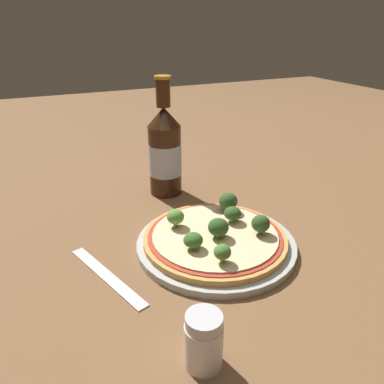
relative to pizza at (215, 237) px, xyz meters
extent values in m
plane|color=brown|center=(-0.01, 0.01, -0.02)|extent=(3.00, 3.00, 0.00)
cylinder|color=#B2B7B2|center=(0.00, 0.00, -0.01)|extent=(0.26, 0.26, 0.01)
cylinder|color=tan|center=(0.00, 0.00, 0.00)|extent=(0.24, 0.24, 0.01)
cylinder|color=#A83823|center=(0.00, 0.00, 0.00)|extent=(0.22, 0.22, 0.00)
cylinder|color=beige|center=(0.00, 0.00, 0.00)|extent=(0.21, 0.21, 0.00)
cylinder|color=#89A866|center=(0.07, -0.03, 0.01)|extent=(0.01, 0.01, 0.01)
ellipsoid|color=#2D5123|center=(0.07, -0.03, 0.03)|extent=(0.03, 0.03, 0.03)
cylinder|color=#89A866|center=(0.06, 0.06, 0.01)|extent=(0.01, 0.01, 0.01)
ellipsoid|color=#2D5123|center=(0.06, 0.06, 0.03)|extent=(0.03, 0.03, 0.03)
cylinder|color=#89A866|center=(-0.05, 0.05, 0.01)|extent=(0.01, 0.01, 0.01)
ellipsoid|color=#568E3D|center=(-0.05, 0.05, 0.03)|extent=(0.03, 0.03, 0.02)
cylinder|color=#89A866|center=(-0.03, -0.07, 0.01)|extent=(0.01, 0.01, 0.01)
ellipsoid|color=#477A33|center=(-0.03, -0.07, 0.02)|extent=(0.03, 0.03, 0.02)
cylinder|color=#89A866|center=(0.00, -0.01, 0.01)|extent=(0.01, 0.01, 0.01)
ellipsoid|color=#2D5123|center=(0.00, -0.01, 0.02)|extent=(0.03, 0.03, 0.03)
cylinder|color=#89A866|center=(-0.05, -0.02, 0.01)|extent=(0.01, 0.01, 0.01)
ellipsoid|color=#386628|center=(-0.05, -0.02, 0.02)|extent=(0.03, 0.03, 0.02)
cylinder|color=#89A866|center=(0.05, 0.02, 0.01)|extent=(0.01, 0.01, 0.01)
ellipsoid|color=#2D5123|center=(0.05, 0.02, 0.02)|extent=(0.03, 0.03, 0.02)
cylinder|color=#381E0F|center=(0.00, 0.24, 0.05)|extent=(0.07, 0.07, 0.15)
cylinder|color=#B2BCD1|center=(0.00, 0.24, 0.06)|extent=(0.07, 0.07, 0.07)
cone|color=#381E0F|center=(0.00, 0.24, 0.15)|extent=(0.07, 0.07, 0.04)
cylinder|color=#381E0F|center=(0.00, 0.24, 0.19)|extent=(0.03, 0.03, 0.05)
cylinder|color=#B7892D|center=(0.00, 0.24, 0.22)|extent=(0.03, 0.03, 0.01)
cylinder|color=silver|center=(-0.12, -0.20, 0.01)|extent=(0.04, 0.04, 0.05)
cylinder|color=silver|center=(-0.12, -0.20, 0.04)|extent=(0.04, 0.04, 0.01)
cube|color=silver|center=(-0.18, 0.00, -0.02)|extent=(0.08, 0.18, 0.00)
camera|label=1|loc=(-0.25, -0.46, 0.33)|focal=35.00mm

